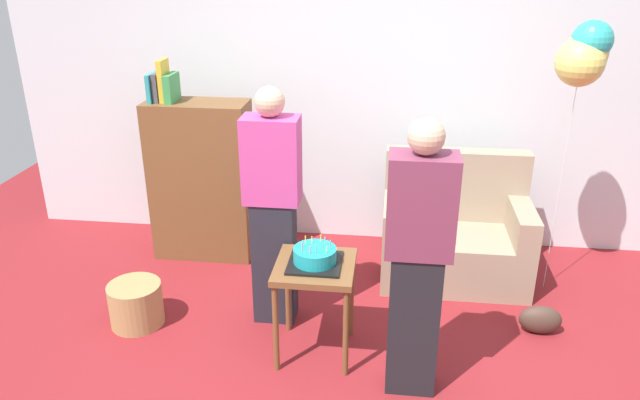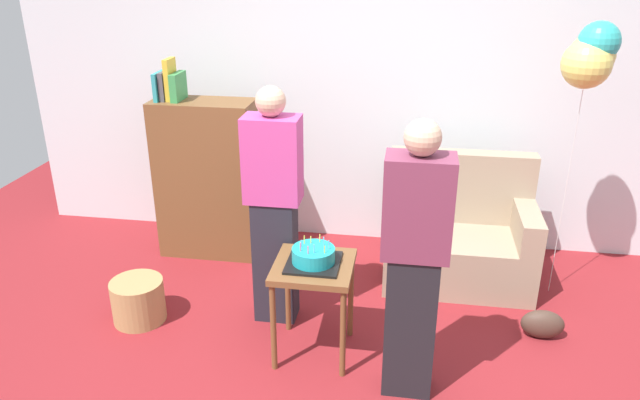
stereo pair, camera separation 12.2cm
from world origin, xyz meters
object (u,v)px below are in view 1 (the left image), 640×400
(couch, at_px, (454,235))
(birthday_cake, at_px, (315,257))
(side_table, at_px, (315,278))
(wicker_basket, at_px, (136,304))
(bookshelf, at_px, (201,179))
(person_blowing_candles, at_px, (273,208))
(person_holding_cake, at_px, (417,261))
(handbag, at_px, (540,320))
(balloon_bunch, at_px, (585,54))

(couch, bearing_deg, birthday_cake, -130.22)
(side_table, bearing_deg, wicker_basket, 172.77)
(bookshelf, height_order, person_blowing_candles, person_blowing_candles)
(couch, distance_m, person_holding_cake, 1.49)
(side_table, xyz_separation_m, handbag, (1.47, 0.38, -0.44))
(person_holding_cake, relative_size, balloon_bunch, 0.83)
(bookshelf, height_order, birthday_cake, bookshelf)
(side_table, xyz_separation_m, wicker_basket, (-1.26, 0.16, -0.39))
(side_table, bearing_deg, handbag, 14.62)
(bookshelf, distance_m, wicker_basket, 1.20)
(couch, xyz_separation_m, side_table, (-0.94, -1.11, 0.20))
(birthday_cake, bearing_deg, wicker_basket, 172.77)
(handbag, xyz_separation_m, balloon_bunch, (0.18, 0.61, 1.66))
(balloon_bunch, bearing_deg, side_table, -148.89)
(person_blowing_candles, xyz_separation_m, handbag, (1.79, 0.02, -0.73))
(handbag, distance_m, balloon_bunch, 1.77)
(handbag, relative_size, balloon_bunch, 0.14)
(couch, bearing_deg, person_blowing_candles, -149.22)
(person_holding_cake, relative_size, handbag, 5.82)
(couch, relative_size, person_blowing_candles, 0.67)
(person_holding_cake, bearing_deg, person_blowing_candles, -20.01)
(person_holding_cake, height_order, handbag, person_holding_cake)
(birthday_cake, relative_size, balloon_bunch, 0.16)
(birthday_cake, xyz_separation_m, balloon_bunch, (1.65, 0.99, 1.07))
(side_table, height_order, birthday_cake, birthday_cake)
(bookshelf, distance_m, person_blowing_candles, 1.18)
(bookshelf, xyz_separation_m, wicker_basket, (-0.16, -1.07, -0.52))
(wicker_basket, distance_m, handbag, 2.74)
(couch, distance_m, handbag, 0.93)
(bookshelf, distance_m, person_holding_cake, 2.26)
(couch, relative_size, wicker_basket, 3.06)
(side_table, relative_size, birthday_cake, 1.98)
(person_blowing_candles, relative_size, wicker_basket, 4.53)
(side_table, distance_m, balloon_bunch, 2.28)
(side_table, bearing_deg, birthday_cake, 42.95)
(bookshelf, relative_size, person_holding_cake, 0.99)
(person_holding_cake, xyz_separation_m, balloon_bunch, (1.05, 1.25, 0.92))
(wicker_basket, bearing_deg, person_holding_cake, -12.60)
(person_blowing_candles, distance_m, person_holding_cake, 1.10)
(bookshelf, relative_size, birthday_cake, 5.06)
(bookshelf, bearing_deg, birthday_cake, -48.46)
(bookshelf, height_order, side_table, bookshelf)
(couch, bearing_deg, side_table, -130.22)
(birthday_cake, relative_size, person_holding_cake, 0.20)
(wicker_basket, relative_size, handbag, 1.29)
(birthday_cake, relative_size, handbag, 1.14)
(person_blowing_candles, bearing_deg, wicker_basket, -164.12)
(side_table, height_order, wicker_basket, side_table)
(birthday_cake, bearing_deg, person_holding_cake, -23.18)
(person_holding_cake, bearing_deg, couch, -90.41)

